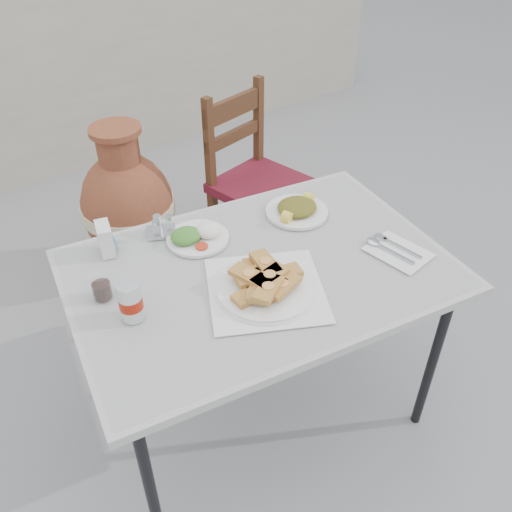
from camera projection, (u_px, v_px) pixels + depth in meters
ground at (239, 409)px, 2.30m from camera, size 80.00×80.00×0.00m
cafe_table at (260, 279)px, 1.86m from camera, size 1.39×1.06×0.77m
pide_plate at (266, 282)px, 1.71m from camera, size 0.49×0.49×0.08m
salad_rice_plate at (197, 235)px, 1.94m from camera, size 0.23×0.23×0.06m
salad_chopped_plate at (297, 209)px, 2.07m from camera, size 0.24×0.24×0.05m
soda_can at (130, 301)px, 1.60m from camera, size 0.07×0.07×0.13m
cola_glass at (101, 287)px, 1.69m from camera, size 0.06×0.06×0.09m
napkin_holder at (105, 239)px, 1.86m from camera, size 0.07×0.10×0.11m
condiment_caddy at (161, 228)px, 1.96m from camera, size 0.13×0.12×0.08m
cutlery_napkin at (394, 250)px, 1.90m from camera, size 0.18×0.23×0.02m
chair at (256, 181)px, 2.81m from camera, size 0.51×0.51×0.96m
terracotta_urn at (128, 208)px, 2.80m from camera, size 0.48×0.48×0.84m
back_wall at (16, 92)px, 3.51m from camera, size 6.00×0.25×1.20m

